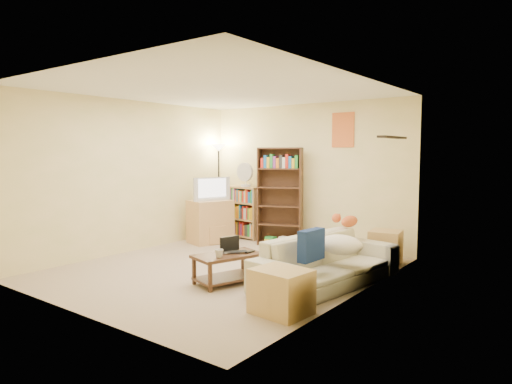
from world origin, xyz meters
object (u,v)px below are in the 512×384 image
at_px(tall_bookshelf, 280,194).
at_px(floor_lamp, 219,163).
at_px(tabby_cat, 347,221).
at_px(television, 210,189).
at_px(tv_stand, 210,221).
at_px(sofa, 328,261).
at_px(coffee_table, 228,265).
at_px(laptop, 235,253).
at_px(end_cabinet, 281,291).
at_px(mug, 219,253).
at_px(desk_fan, 245,174).
at_px(short_bookshelf, 244,212).
at_px(side_table, 385,247).

height_order(tall_bookshelf, floor_lamp, floor_lamp).
distance_m(tabby_cat, floor_lamp, 3.41).
xyz_separation_m(television, floor_lamp, (-0.36, 0.64, 0.45)).
xyz_separation_m(tv_stand, tall_bookshelf, (1.15, 0.57, 0.53)).
relative_size(tall_bookshelf, floor_lamp, 0.96).
bearing_deg(sofa, coffee_table, 131.86).
bearing_deg(laptop, television, 90.95).
relative_size(sofa, end_cabinet, 3.97).
bearing_deg(tv_stand, mug, -26.78).
distance_m(desk_fan, end_cabinet, 4.24).
distance_m(tall_bookshelf, floor_lamp, 1.59).
distance_m(sofa, coffee_table, 1.25).
distance_m(tabby_cat, tv_stand, 2.88).
distance_m(laptop, end_cabinet, 1.22).
bearing_deg(end_cabinet, tv_stand, 143.47).
height_order(tv_stand, end_cabinet, tv_stand).
bearing_deg(laptop, end_cabinet, -75.71).
xyz_separation_m(sofa, coffee_table, (-1.05, -0.68, -0.07)).
xyz_separation_m(sofa, end_cabinet, (0.10, -1.18, -0.08)).
bearing_deg(mug, sofa, 41.55).
distance_m(sofa, laptop, 1.16).
bearing_deg(television, floor_lamp, 47.42).
bearing_deg(sofa, short_bookshelf, 64.99).
relative_size(short_bookshelf, desk_fan, 2.18).
bearing_deg(desk_fan, mug, -57.38).
bearing_deg(sofa, tabby_cat, 18.61).
distance_m(laptop, television, 2.73).
bearing_deg(tabby_cat, end_cabinet, -83.04).
bearing_deg(mug, desk_fan, 122.62).
height_order(tabby_cat, television, television).
relative_size(coffee_table, floor_lamp, 0.52).
relative_size(coffee_table, short_bookshelf, 0.95).
bearing_deg(side_table, coffee_table, -119.32).
height_order(desk_fan, floor_lamp, floor_lamp).
bearing_deg(floor_lamp, coffee_table, -46.60).
xyz_separation_m(tabby_cat, laptop, (-0.83, -1.46, -0.31)).
relative_size(laptop, short_bookshelf, 0.39).
bearing_deg(floor_lamp, mug, -48.41).
bearing_deg(sofa, television, 78.33).
distance_m(tv_stand, television, 0.60).
xyz_separation_m(sofa, floor_lamp, (-3.35, 1.75, 1.13)).
bearing_deg(side_table, end_cabinet, -91.51).
distance_m(sofa, end_cabinet, 1.19).
height_order(coffee_table, tall_bookshelf, tall_bookshelf).
bearing_deg(tv_stand, television, 0.00).
distance_m(tv_stand, side_table, 3.19).
bearing_deg(tall_bookshelf, tv_stand, -174.41).
bearing_deg(end_cabinet, side_table, 88.49).
distance_m(coffee_table, tv_stand, 2.65).
height_order(sofa, television, television).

